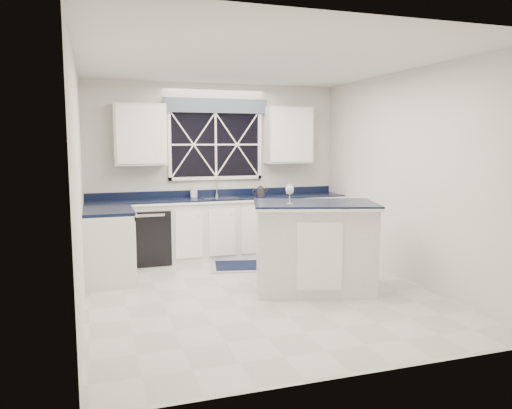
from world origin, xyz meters
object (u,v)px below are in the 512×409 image
object	(u,v)px
island	(314,246)
soap_bottle	(194,191)
wine_glass	(290,190)
dishwasher	(149,235)
kettle	(260,191)
faucet	(217,186)

from	to	relation	value
island	soap_bottle	xyz separation A→B (m)	(-1.04, 2.20, 0.50)
wine_glass	soap_bottle	world-z (taller)	wine_glass
dishwasher	island	world-z (taller)	island
island	kettle	world-z (taller)	kettle
faucet	dishwasher	bearing A→B (deg)	-169.98
dishwasher	soap_bottle	distance (m)	0.97
faucet	island	xyz separation A→B (m)	(0.65, -2.24, -0.56)
soap_bottle	wine_glass	bearing A→B (deg)	-72.54
soap_bottle	kettle	bearing A→B (deg)	-9.76
island	faucet	bearing A→B (deg)	123.04
faucet	kettle	world-z (taller)	faucet
kettle	wine_glass	size ratio (longest dim) A/B	1.10
faucet	kettle	xyz separation A→B (m)	(0.65, -0.21, -0.08)
wine_glass	island	bearing A→B (deg)	3.80
kettle	wine_glass	xyz separation A→B (m)	(-0.33, -2.05, 0.21)
dishwasher	wine_glass	distance (m)	2.64
wine_glass	soap_bottle	size ratio (longest dim) A/B	1.07
faucet	kettle	bearing A→B (deg)	-18.05
faucet	island	size ratio (longest dim) A/B	0.18
dishwasher	faucet	world-z (taller)	faucet
kettle	soap_bottle	world-z (taller)	soap_bottle
island	soap_bottle	distance (m)	2.49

